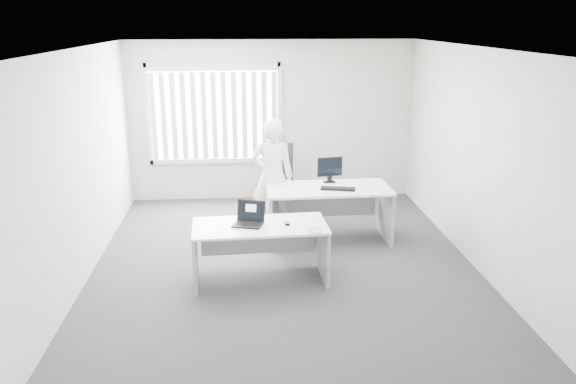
{
  "coord_description": "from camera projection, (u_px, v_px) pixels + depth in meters",
  "views": [
    {
      "loc": [
        -0.5,
        -6.81,
        3.13
      ],
      "look_at": [
        0.06,
        0.15,
        0.97
      ],
      "focal_mm": 35.0,
      "sensor_mm": 36.0,
      "label": 1
    }
  ],
  "objects": [
    {
      "name": "ground",
      "position": [
        284.0,
        265.0,
        7.45
      ],
      "size": [
        6.0,
        6.0,
        0.0
      ],
      "primitive_type": "plane",
      "color": "#414147",
      "rests_on": "ground"
    },
    {
      "name": "blinds",
      "position": [
        214.0,
        116.0,
        9.69
      ],
      "size": [
        2.2,
        0.1,
        1.5
      ],
      "primitive_type": null,
      "color": "silver",
      "rests_on": "wall_back"
    },
    {
      "name": "person",
      "position": [
        272.0,
        177.0,
        8.34
      ],
      "size": [
        0.65,
        0.43,
        1.76
      ],
      "primitive_type": "imported",
      "rotation": [
        0.0,
        0.0,
        3.16
      ],
      "color": "silver",
      "rests_on": "ground"
    },
    {
      "name": "wall_front",
      "position": [
        314.0,
        262.0,
        4.18
      ],
      "size": [
        5.0,
        0.02,
        2.8
      ],
      "primitive_type": "cube",
      "color": "beige",
      "rests_on": "ground"
    },
    {
      "name": "mouse",
      "position": [
        287.0,
        223.0,
        6.8
      ],
      "size": [
        0.06,
        0.1,
        0.04
      ],
      "primitive_type": null,
      "rotation": [
        0.0,
        0.0,
        -0.02
      ],
      "color": "#B5B4B7",
      "rests_on": "paper_sheet"
    },
    {
      "name": "window",
      "position": [
        214.0,
        114.0,
        9.74
      ],
      "size": [
        2.32,
        0.06,
        1.76
      ],
      "primitive_type": "cube",
      "color": "beige",
      "rests_on": "wall_back"
    },
    {
      "name": "wall_back",
      "position": [
        272.0,
        121.0,
        9.89
      ],
      "size": [
        5.0,
        0.02,
        2.8
      ],
      "primitive_type": "cube",
      "color": "beige",
      "rests_on": "ground"
    },
    {
      "name": "wall_left",
      "position": [
        80.0,
        167.0,
        6.85
      ],
      "size": [
        0.02,
        6.0,
        2.8
      ],
      "primitive_type": "cube",
      "color": "beige",
      "rests_on": "ground"
    },
    {
      "name": "keyboard",
      "position": [
        338.0,
        189.0,
        7.97
      ],
      "size": [
        0.51,
        0.27,
        0.02
      ],
      "primitive_type": "cube",
      "rotation": [
        0.0,
        0.0,
        -0.23
      ],
      "color": "black",
      "rests_on": "desk_far"
    },
    {
      "name": "wall_right",
      "position": [
        477.0,
        159.0,
        7.23
      ],
      "size": [
        0.02,
        6.0,
        2.8
      ],
      "primitive_type": "cube",
      "color": "beige",
      "rests_on": "ground"
    },
    {
      "name": "paper_sheet",
      "position": [
        283.0,
        225.0,
        6.8
      ],
      "size": [
        0.3,
        0.22,
        0.0
      ],
      "primitive_type": "cube",
      "rotation": [
        0.0,
        0.0,
        -0.07
      ],
      "color": "white",
      "rests_on": "desk_near"
    },
    {
      "name": "booklet",
      "position": [
        314.0,
        230.0,
        6.63
      ],
      "size": [
        0.15,
        0.2,
        0.01
      ],
      "primitive_type": "cube",
      "rotation": [
        0.0,
        0.0,
        0.02
      ],
      "color": "white",
      "rests_on": "desk_near"
    },
    {
      "name": "ceiling",
      "position": [
        284.0,
        48.0,
        6.62
      ],
      "size": [
        5.0,
        6.0,
        0.02
      ],
      "primitive_type": "cube",
      "color": "white",
      "rests_on": "wall_back"
    },
    {
      "name": "monitor",
      "position": [
        330.0,
        170.0,
        8.27
      ],
      "size": [
        0.4,
        0.18,
        0.38
      ],
      "primitive_type": null,
      "rotation": [
        0.0,
        0.0,
        0.17
      ],
      "color": "black",
      "rests_on": "desk_far"
    },
    {
      "name": "laptop",
      "position": [
        248.0,
        215.0,
        6.74
      ],
      "size": [
        0.42,
        0.4,
        0.27
      ],
      "primitive_type": null,
      "rotation": [
        0.0,
        0.0,
        -0.3
      ],
      "color": "black",
      "rests_on": "desk_near"
    },
    {
      "name": "office_chair",
      "position": [
        276.0,
        191.0,
        9.42
      ],
      "size": [
        0.84,
        0.84,
        1.17
      ],
      "rotation": [
        0.0,
        0.0,
        -0.33
      ],
      "color": "black",
      "rests_on": "ground"
    },
    {
      "name": "desk_far",
      "position": [
        328.0,
        202.0,
        8.13
      ],
      "size": [
        1.79,
        0.87,
        0.81
      ],
      "rotation": [
        0.0,
        0.0,
        0.02
      ],
      "color": "white",
      "rests_on": "ground"
    },
    {
      "name": "desk_near",
      "position": [
        260.0,
        241.0,
        6.86
      ],
      "size": [
        1.66,
        0.84,
        0.74
      ],
      "rotation": [
        0.0,
        0.0,
        0.05
      ],
      "color": "white",
      "rests_on": "ground"
    }
  ]
}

